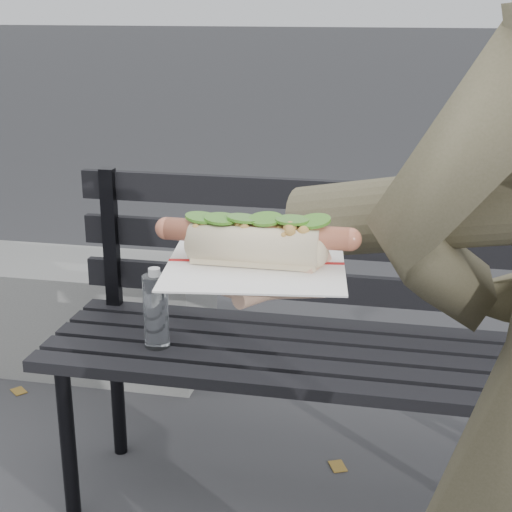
{
  "coord_description": "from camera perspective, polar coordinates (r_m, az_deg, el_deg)",
  "views": [
    {
      "loc": [
        0.24,
        -0.89,
        1.32
      ],
      "look_at": [
        0.07,
        -0.11,
        1.06
      ],
      "focal_mm": 55.0,
      "sensor_mm": 36.0,
      "label": 1
    }
  ],
  "objects": [
    {
      "name": "concrete_block",
      "position": [
        3.08,
        -14.7,
        -3.84
      ],
      "size": [
        1.2,
        0.4,
        0.4
      ],
      "primitive_type": "cube",
      "color": "slate",
      "rests_on": "ground"
    },
    {
      "name": "held_hotdog",
      "position": [
        0.89,
        13.35,
        2.65
      ],
      "size": [
        0.63,
        0.32,
        0.2
      ],
      "color": "#4C4933"
    },
    {
      "name": "park_bench",
      "position": [
        2.04,
        5.86,
        -4.98
      ],
      "size": [
        1.5,
        0.44,
        0.88
      ],
      "color": "black",
      "rests_on": "ground"
    }
  ]
}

